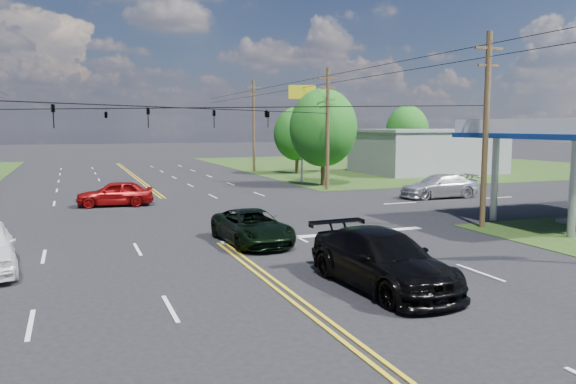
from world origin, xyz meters
name	(u,v)px	position (x,y,z in m)	size (l,w,h in m)	color
ground	(186,216)	(0.00, 12.00, 0.00)	(280.00, 280.00, 0.00)	black
grass_ne	(404,165)	(35.00, 44.00, 0.00)	(46.00, 48.00, 0.03)	#223912
stop_bar	(327,235)	(5.00, 4.00, 0.00)	(10.00, 0.50, 0.02)	silver
retail_ne	(427,152)	(30.00, 32.00, 2.20)	(14.00, 10.00, 4.40)	slate
pole_se	(486,128)	(13.00, 3.00, 4.92)	(1.60, 0.28, 9.50)	#3D2C19
pole_ne	(328,127)	(13.00, 21.00, 4.92)	(1.60, 0.28, 9.50)	#3D2C19
pole_right_far	(254,125)	(13.00, 40.00, 5.17)	(1.60, 0.28, 10.00)	#3D2C19
span_wire_signals	(183,108)	(0.00, 12.00, 6.00)	(26.00, 18.00, 1.13)	black
power_lines	(189,55)	(0.00, 10.00, 8.60)	(26.04, 100.00, 0.64)	black
tree_right_a	(323,128)	(14.00, 24.00, 4.87)	(5.70, 5.70, 8.18)	#3D2C19
tree_right_b	(297,134)	(16.50, 36.00, 4.22)	(4.94, 4.94, 7.09)	#3D2C19
tree_far_r	(407,130)	(34.00, 42.00, 4.54)	(5.32, 5.32, 7.63)	#3D2C19
pickup_dkgreen	(252,227)	(1.24, 3.50, 0.72)	(2.38, 5.17, 1.44)	black
suv_black	(382,260)	(3.00, -4.27, 0.88)	(2.47, 6.08, 1.76)	black
sedan_red	(115,193)	(-3.36, 17.50, 0.80)	(1.89, 4.69, 1.60)	maroon
sedan_far	(439,186)	(18.13, 13.55, 0.82)	(2.31, 5.67, 1.65)	#B7B7BC
polesign_ne	(302,106)	(13.00, 26.21, 6.72)	(2.26, 1.13, 8.54)	#A5A5AA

